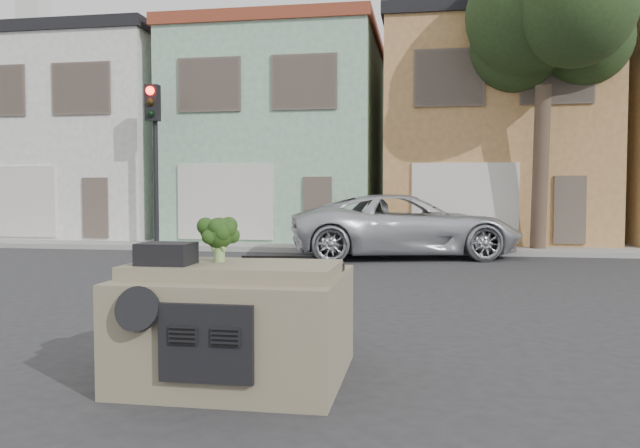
# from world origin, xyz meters

# --- Properties ---
(ground_plane) EXTENTS (120.00, 120.00, 0.00)m
(ground_plane) POSITION_xyz_m (0.00, 0.00, 0.00)
(ground_plane) COLOR #303033
(ground_plane) RESTS_ON ground
(sidewalk) EXTENTS (40.00, 3.00, 0.15)m
(sidewalk) POSITION_xyz_m (0.00, 10.50, 0.07)
(sidewalk) COLOR gray
(sidewalk) RESTS_ON ground
(townhouse_white) EXTENTS (7.20, 8.20, 7.55)m
(townhouse_white) POSITION_xyz_m (-11.00, 14.50, 3.77)
(townhouse_white) COLOR silver
(townhouse_white) RESTS_ON ground
(townhouse_mint) EXTENTS (7.20, 8.20, 7.55)m
(townhouse_mint) POSITION_xyz_m (-3.50, 14.50, 3.77)
(townhouse_mint) COLOR #90BA9C
(townhouse_mint) RESTS_ON ground
(townhouse_tan) EXTENTS (7.20, 8.20, 7.55)m
(townhouse_tan) POSITION_xyz_m (4.00, 14.50, 3.77)
(townhouse_tan) COLOR tan
(townhouse_tan) RESTS_ON ground
(silver_pickup) EXTENTS (6.68, 4.25, 1.71)m
(silver_pickup) POSITION_xyz_m (1.24, 8.32, 0.00)
(silver_pickup) COLOR silver
(silver_pickup) RESTS_ON ground
(traffic_signal) EXTENTS (0.40, 0.40, 5.10)m
(traffic_signal) POSITION_xyz_m (-6.50, 9.50, 2.55)
(traffic_signal) COLOR black
(traffic_signal) RESTS_ON ground
(tree_near) EXTENTS (4.40, 4.00, 8.50)m
(tree_near) POSITION_xyz_m (5.00, 9.80, 4.25)
(tree_near) COLOR #223518
(tree_near) RESTS_ON ground
(car_dashboard) EXTENTS (2.00, 1.80, 1.12)m
(car_dashboard) POSITION_xyz_m (0.00, -3.00, 0.56)
(car_dashboard) COLOR #7B7157
(car_dashboard) RESTS_ON ground
(instrument_hump) EXTENTS (0.48, 0.38, 0.20)m
(instrument_hump) POSITION_xyz_m (-0.58, -3.35, 1.22)
(instrument_hump) COLOR black
(instrument_hump) RESTS_ON car_dashboard
(wiper_arm) EXTENTS (0.69, 0.15, 0.02)m
(wiper_arm) POSITION_xyz_m (0.28, -2.62, 1.13)
(wiper_arm) COLOR black
(wiper_arm) RESTS_ON car_dashboard
(broccoli) EXTENTS (0.41, 0.41, 0.43)m
(broccoli) POSITION_xyz_m (-0.17, -3.08, 1.34)
(broccoli) COLOR #1B3410
(broccoli) RESTS_ON car_dashboard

